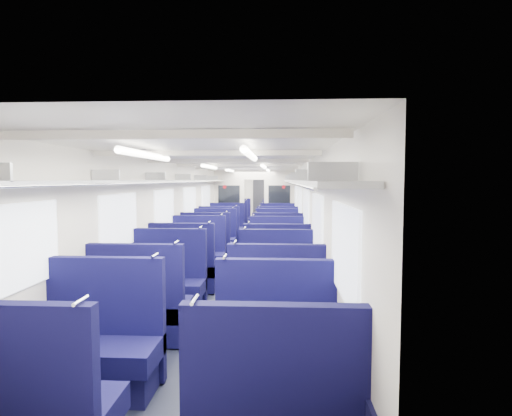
% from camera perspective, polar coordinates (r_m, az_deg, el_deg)
% --- Properties ---
extents(floor, '(2.80, 18.00, 0.01)m').
position_cam_1_polar(floor, '(11.06, -1.33, -6.47)').
color(floor, black).
rests_on(floor, ground).
extents(ceiling, '(2.80, 18.00, 0.01)m').
position_cam_1_polar(ceiling, '(10.88, -1.35, 5.79)').
color(ceiling, white).
rests_on(ceiling, wall_left).
extents(wall_left, '(0.02, 18.00, 2.35)m').
position_cam_1_polar(wall_left, '(11.10, -8.56, -0.35)').
color(wall_left, beige).
rests_on(wall_left, floor).
extents(dado_left, '(0.03, 17.90, 0.70)m').
position_cam_1_polar(dado_left, '(11.19, -8.44, -4.57)').
color(dado_left, '#121038').
rests_on(dado_left, floor).
extents(wall_right, '(0.02, 18.00, 2.35)m').
position_cam_1_polar(wall_right, '(10.89, 6.02, -0.42)').
color(wall_right, beige).
rests_on(wall_right, floor).
extents(dado_right, '(0.03, 17.90, 0.70)m').
position_cam_1_polar(dado_right, '(10.98, 5.91, -4.71)').
color(dado_right, '#121038').
rests_on(dado_right, floor).
extents(wall_far, '(2.80, 0.02, 2.35)m').
position_cam_1_polar(wall_far, '(19.88, 0.68, 1.57)').
color(wall_far, beige).
rests_on(wall_far, floor).
extents(luggage_rack_left, '(0.36, 17.40, 0.18)m').
position_cam_1_polar(luggage_rack_left, '(11.04, -7.65, 3.78)').
color(luggage_rack_left, '#B2B5BA').
rests_on(luggage_rack_left, wall_left).
extents(luggage_rack_right, '(0.36, 17.40, 0.18)m').
position_cam_1_polar(luggage_rack_right, '(10.85, 5.07, 3.79)').
color(luggage_rack_right, '#B2B5BA').
rests_on(luggage_rack_right, wall_right).
extents(windows, '(2.78, 15.60, 0.75)m').
position_cam_1_polar(windows, '(10.44, -1.54, 0.76)').
color(windows, white).
rests_on(windows, wall_left).
extents(ceiling_fittings, '(2.70, 16.06, 0.11)m').
position_cam_1_polar(ceiling_fittings, '(10.62, -1.46, 5.51)').
color(ceiling_fittings, silver).
rests_on(ceiling_fittings, ceiling).
extents(end_door, '(0.75, 0.06, 2.00)m').
position_cam_1_polar(end_door, '(19.83, 0.68, 1.06)').
color(end_door, black).
rests_on(end_door, floor).
extents(bulkhead, '(2.80, 0.10, 2.35)m').
position_cam_1_polar(bulkhead, '(14.37, -0.26, 0.89)').
color(bulkhead, silver).
rests_on(bulkhead, floor).
extents(seat_2, '(1.15, 0.64, 1.28)m').
position_cam_1_polar(seat_2, '(4.37, -20.74, -17.83)').
color(seat_2, '#0F0E43').
rests_on(seat_2, floor).
extents(seat_3, '(1.15, 0.64, 1.28)m').
position_cam_1_polar(seat_3, '(4.03, 2.75, -19.53)').
color(seat_3, '#0F0E43').
rests_on(seat_3, floor).
extents(seat_4, '(1.15, 0.64, 1.28)m').
position_cam_1_polar(seat_4, '(5.38, -15.66, -13.55)').
color(seat_4, '#0F0E43').
rests_on(seat_4, floor).
extents(seat_5, '(1.15, 0.64, 1.28)m').
position_cam_1_polar(seat_5, '(5.18, 2.85, -14.11)').
color(seat_5, '#0F0E43').
rests_on(seat_5, floor).
extents(seat_6, '(1.15, 0.64, 1.28)m').
position_cam_1_polar(seat_6, '(6.48, -12.21, -10.48)').
color(seat_6, '#0F0E43').
rests_on(seat_6, floor).
extents(seat_7, '(1.15, 0.64, 1.28)m').
position_cam_1_polar(seat_7, '(6.24, 2.90, -10.95)').
color(seat_7, '#0F0E43').
rests_on(seat_7, floor).
extents(seat_8, '(1.15, 0.64, 1.28)m').
position_cam_1_polar(seat_8, '(7.53, -9.93, -8.41)').
color(seat_8, '#0F0E43').
rests_on(seat_8, floor).
extents(seat_9, '(1.15, 0.64, 1.28)m').
position_cam_1_polar(seat_9, '(7.31, 2.94, -8.74)').
color(seat_9, '#0F0E43').
rests_on(seat_9, floor).
extents(seat_10, '(1.15, 0.64, 1.28)m').
position_cam_1_polar(seat_10, '(8.69, -8.13, -6.74)').
color(seat_10, '#0F0E43').
rests_on(seat_10, floor).
extents(seat_11, '(1.15, 0.64, 1.28)m').
position_cam_1_polar(seat_11, '(8.44, 2.97, -7.02)').
color(seat_11, '#0F0E43').
rests_on(seat_11, floor).
extents(seat_12, '(1.15, 0.64, 1.28)m').
position_cam_1_polar(seat_12, '(9.77, -6.84, -5.54)').
color(seat_12, '#0F0E43').
rests_on(seat_12, floor).
extents(seat_13, '(1.15, 0.64, 1.28)m').
position_cam_1_polar(seat_13, '(9.58, 2.99, -5.70)').
color(seat_13, '#0F0E43').
rests_on(seat_13, floor).
extents(seat_14, '(1.15, 0.64, 1.28)m').
position_cam_1_polar(seat_14, '(10.80, -5.86, -4.61)').
color(seat_14, '#0F0E43').
rests_on(seat_14, floor).
extents(seat_15, '(1.15, 0.64, 1.28)m').
position_cam_1_polar(seat_15, '(10.68, 3.00, -4.70)').
color(seat_15, '#0F0E43').
rests_on(seat_15, floor).
extents(seat_16, '(1.15, 0.64, 1.28)m').
position_cam_1_polar(seat_16, '(11.89, -5.02, -3.82)').
color(seat_16, '#0F0E43').
rests_on(seat_16, floor).
extents(seat_17, '(1.15, 0.64, 1.28)m').
position_cam_1_polar(seat_17, '(11.85, 3.02, -3.84)').
color(seat_17, '#0F0E43').
rests_on(seat_17, floor).
extents(seat_18, '(1.15, 0.64, 1.28)m').
position_cam_1_polar(seat_18, '(13.25, -4.18, -3.02)').
color(seat_18, '#0F0E43').
rests_on(seat_18, floor).
extents(seat_19, '(1.15, 0.64, 1.28)m').
position_cam_1_polar(seat_19, '(13.10, 3.03, -3.10)').
color(seat_19, '#0F0E43').
rests_on(seat_19, floor).
extents(seat_20, '(1.15, 0.64, 1.28)m').
position_cam_1_polar(seat_20, '(15.05, -3.29, -2.18)').
color(seat_20, '#0F0E43').
rests_on(seat_20, floor).
extents(seat_21, '(1.15, 0.64, 1.28)m').
position_cam_1_polar(seat_21, '(15.14, 3.05, -2.14)').
color(seat_21, '#0F0E43').
rests_on(seat_21, floor).
extents(seat_22, '(1.15, 0.64, 1.28)m').
position_cam_1_polar(seat_22, '(16.23, -2.82, -1.73)').
color(seat_22, '#0F0E43').
rests_on(seat_22, floor).
extents(seat_23, '(1.15, 0.64, 1.28)m').
position_cam_1_polar(seat_23, '(16.20, 3.05, -1.74)').
color(seat_23, '#0F0E43').
rests_on(seat_23, floor).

